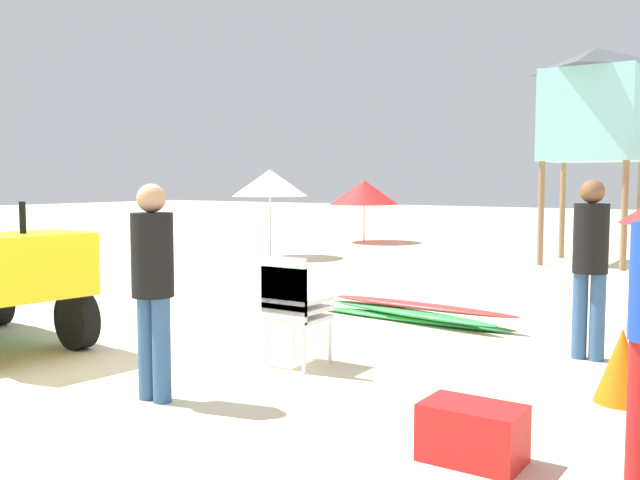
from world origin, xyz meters
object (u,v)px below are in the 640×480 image
object	(u,v)px
surfboard_pile	(414,313)
cooler_box	(472,433)
lifeguard_near_center	(153,277)
beach_umbrella_left	(270,183)
traffic_cone_far	(622,366)
lifeguard_near_left	(590,257)
beach_umbrella_far	(364,192)
stacked_plastic_chairs	(292,302)
lifeguard_tower	(594,105)

from	to	relation	value
surfboard_pile	cooler_box	xyz separation A→B (m)	(2.20, -3.66, 0.06)
lifeguard_near_center	beach_umbrella_left	bearing A→B (deg)	122.75
lifeguard_near_center	cooler_box	distance (m)	2.63
surfboard_pile	traffic_cone_far	bearing A→B (deg)	-35.53
lifeguard_near_center	beach_umbrella_left	size ratio (longest dim) A/B	0.86
surfboard_pile	beach_umbrella_left	size ratio (longest dim) A/B	1.36
lifeguard_near_left	traffic_cone_far	world-z (taller)	lifeguard_near_left
beach_umbrella_left	beach_umbrella_far	bearing A→B (deg)	92.83
traffic_cone_far	beach_umbrella_far	bearing A→B (deg)	128.05
surfboard_pile	beach_umbrella_far	distance (m)	11.27
beach_umbrella_left	traffic_cone_far	size ratio (longest dim) A/B	3.35
stacked_plastic_chairs	lifeguard_near_left	world-z (taller)	lifeguard_near_left
cooler_box	traffic_cone_far	bearing A→B (deg)	73.43
stacked_plastic_chairs	lifeguard_near_left	bearing A→B (deg)	39.82
surfboard_pile	lifeguard_near_center	bearing A→B (deg)	-94.44
traffic_cone_far	beach_umbrella_left	bearing A→B (deg)	141.77
beach_umbrella_left	traffic_cone_far	world-z (taller)	beach_umbrella_left
beach_umbrella_left	surfboard_pile	bearing A→B (deg)	-39.40
surfboard_pile	lifeguard_tower	xyz separation A→B (m)	(0.31, 7.42, 3.09)
lifeguard_near_left	cooler_box	world-z (taller)	lifeguard_near_left
surfboard_pile	beach_umbrella_far	bearing A→B (deg)	123.24
beach_umbrella_left	beach_umbrella_far	size ratio (longest dim) A/B	1.01
lifeguard_near_center	beach_umbrella_left	world-z (taller)	beach_umbrella_left
surfboard_pile	lifeguard_near_left	distance (m)	2.44
stacked_plastic_chairs	surfboard_pile	xyz separation A→B (m)	(-0.01, 2.50, -0.49)
surfboard_pile	traffic_cone_far	distance (m)	3.33
stacked_plastic_chairs	beach_umbrella_left	xyz separation A→B (m)	(-5.93, 7.35, 1.04)
lifeguard_near_center	lifeguard_tower	distance (m)	11.53
surfboard_pile	lifeguard_tower	size ratio (longest dim) A/B	0.61
traffic_cone_far	stacked_plastic_chairs	bearing A→B (deg)	-168.23
surfboard_pile	cooler_box	size ratio (longest dim) A/B	4.42
cooler_box	lifeguard_near_left	bearing A→B (deg)	90.48
surfboard_pile	traffic_cone_far	world-z (taller)	traffic_cone_far
lifeguard_tower	traffic_cone_far	bearing A→B (deg)	-75.60
stacked_plastic_chairs	traffic_cone_far	xyz separation A→B (m)	(2.69, 0.56, -0.32)
stacked_plastic_chairs	traffic_cone_far	bearing A→B (deg)	11.77
lifeguard_near_left	beach_umbrella_far	distance (m)	13.05
cooler_box	lifeguard_near_center	bearing A→B (deg)	-175.08
lifeguard_near_center	lifeguard_tower	size ratio (longest dim) A/B	0.39
lifeguard_tower	cooler_box	world-z (taller)	lifeguard_tower
lifeguard_near_center	beach_umbrella_far	world-z (taller)	beach_umbrella_far
beach_umbrella_far	lifeguard_tower	bearing A→B (deg)	-16.80
stacked_plastic_chairs	beach_umbrella_left	world-z (taller)	beach_umbrella_left
beach_umbrella_left	cooler_box	size ratio (longest dim) A/B	3.24
lifeguard_near_left	lifeguard_near_center	bearing A→B (deg)	-127.91
beach_umbrella_left	stacked_plastic_chairs	bearing A→B (deg)	-51.13
stacked_plastic_chairs	lifeguard_near_left	xyz separation A→B (m)	(2.16, 1.80, 0.38)
stacked_plastic_chairs	surfboard_pile	bearing A→B (deg)	90.31
lifeguard_tower	beach_umbrella_left	distance (m)	6.91
beach_umbrella_left	traffic_cone_far	xyz separation A→B (m)	(8.62, -6.79, -1.35)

